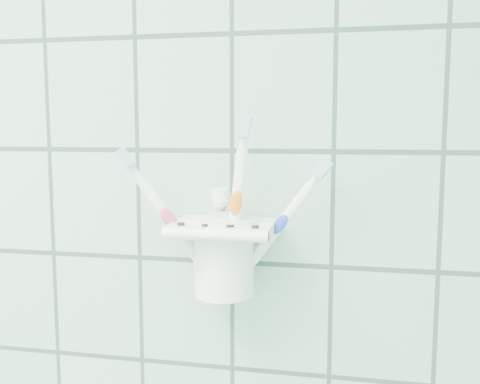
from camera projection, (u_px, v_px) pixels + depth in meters
The scene contains 6 objects.
holder_bracket at pixel (224, 228), 0.65m from camera, with size 0.12×0.10×0.04m.
cup at pixel (224, 253), 0.66m from camera, with size 0.08×0.08×0.10m.
toothbrush_pink at pixel (217, 204), 0.65m from camera, with size 0.11×0.04×0.20m.
toothbrush_blue at pixel (226, 204), 0.64m from camera, with size 0.03×0.02×0.21m.
toothbrush_orange at pixel (233, 209), 0.65m from camera, with size 0.11×0.02×0.19m.
toothpaste_tube at pixel (232, 230), 0.66m from camera, with size 0.04×0.03×0.13m.
Camera 1 is at (0.79, 0.53, 1.43)m, focal length 40.00 mm.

